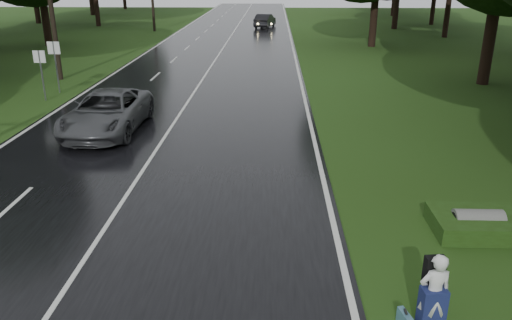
% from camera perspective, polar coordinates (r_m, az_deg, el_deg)
% --- Properties ---
extents(ground, '(160.00, 160.00, 0.00)m').
position_cam_1_polar(ground, '(12.72, -17.84, -9.30)').
color(ground, '#234313').
rests_on(ground, ground).
extents(road, '(12.00, 140.00, 0.04)m').
position_cam_1_polar(road, '(31.21, -5.87, 9.32)').
color(road, black).
rests_on(road, ground).
extents(lane_center, '(0.12, 140.00, 0.01)m').
position_cam_1_polar(lane_center, '(31.20, -5.87, 9.37)').
color(lane_center, silver).
rests_on(lane_center, road).
extents(grey_car, '(2.68, 5.70, 1.58)m').
position_cam_1_polar(grey_car, '(21.04, -16.52, 5.23)').
color(grey_car, '#494B4E').
rests_on(grey_car, road).
extents(far_car, '(2.47, 4.70, 1.47)m').
position_cam_1_polar(far_car, '(58.51, 1.02, 15.49)').
color(far_car, black).
rests_on(far_car, road).
extents(hitchhiker, '(0.62, 0.57, 1.59)m').
position_cam_1_polar(hitchhiker, '(9.78, 19.46, -14.28)').
color(hitchhiker, silver).
rests_on(hitchhiker, ground).
extents(suitcase, '(0.22, 0.44, 0.30)m').
position_cam_1_polar(suitcase, '(10.05, 16.47, -16.96)').
color(suitcase, '#426F82').
rests_on(suitcase, ground).
extents(culvert, '(1.20, 0.60, 0.60)m').
position_cam_1_polar(culvert, '(13.90, 23.62, -7.44)').
color(culvert, slate).
rests_on(culvert, ground).
extents(utility_pole_mid, '(1.80, 0.28, 10.96)m').
position_cam_1_polar(utility_pole_mid, '(32.65, -21.20, 8.51)').
color(utility_pole_mid, black).
rests_on(utility_pole_mid, ground).
extents(utility_pole_far, '(1.80, 0.28, 10.56)m').
position_cam_1_polar(utility_pole_far, '(56.34, -11.40, 14.11)').
color(utility_pole_far, black).
rests_on(utility_pole_far, ground).
extents(road_sign_a, '(0.59, 0.10, 2.48)m').
position_cam_1_polar(road_sign_a, '(27.54, -22.68, 6.24)').
color(road_sign_a, white).
rests_on(road_sign_a, ground).
extents(road_sign_b, '(0.64, 0.10, 2.67)m').
position_cam_1_polar(road_sign_b, '(29.10, -21.31, 7.14)').
color(road_sign_b, white).
rests_on(road_sign_b, ground).
extents(tree_left_e, '(8.14, 8.14, 12.71)m').
position_cam_1_polar(tree_left_e, '(47.98, -22.35, 11.89)').
color(tree_left_e, black).
rests_on(tree_left_e, ground).
extents(tree_left_f, '(11.67, 11.67, 18.23)m').
position_cam_1_polar(tree_left_f, '(63.08, -17.37, 14.27)').
color(tree_left_f, black).
rests_on(tree_left_f, ground).
extents(tree_right_d, '(9.84, 9.84, 15.38)m').
position_cam_1_polar(tree_right_d, '(32.00, 24.22, 7.86)').
color(tree_right_d, black).
rests_on(tree_right_d, ground).
extents(tree_right_e, '(9.12, 9.12, 14.25)m').
position_cam_1_polar(tree_right_e, '(45.07, 12.93, 12.41)').
color(tree_right_e, black).
rests_on(tree_right_e, ground).
extents(tree_right_f, '(9.09, 9.09, 14.21)m').
position_cam_1_polar(tree_right_f, '(59.46, 15.36, 14.12)').
color(tree_right_f, black).
rests_on(tree_right_f, ground).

